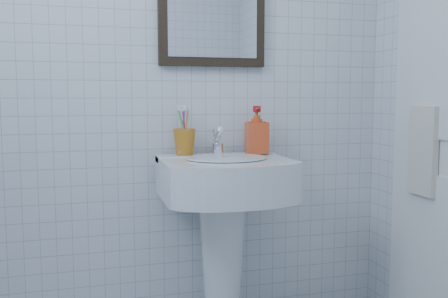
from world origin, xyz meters
name	(u,v)px	position (x,y,z in m)	size (l,w,h in m)	color
wall_back	(162,64)	(0.00, 1.20, 1.25)	(2.20, 0.02, 2.50)	silver
washbasin	(224,218)	(0.23, 0.99, 0.57)	(0.55, 0.40, 0.84)	white
faucet	(218,144)	(0.23, 1.09, 0.89)	(0.05, 0.11, 0.13)	white
toothbrush_cup	(185,142)	(0.09, 1.11, 0.90)	(0.10, 0.10, 0.12)	#B66C19
soap_dispenser	(257,130)	(0.42, 1.09, 0.95)	(0.10, 0.10, 0.22)	red
towel_ring	(429,108)	(1.06, 0.72, 1.05)	(0.18, 0.18, 0.01)	white
hand_towel	(423,151)	(1.04, 0.72, 0.87)	(0.03, 0.16, 0.38)	silver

